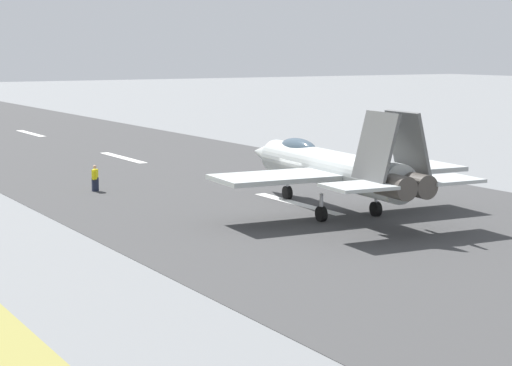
% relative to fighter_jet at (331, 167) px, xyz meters
% --- Properties ---
extents(ground_plane, '(400.00, 400.00, 0.00)m').
position_rel_fighter_jet_xyz_m(ground_plane, '(2.76, -0.06, -2.41)').
color(ground_plane, slate).
extents(runway_strip, '(240.00, 26.00, 0.02)m').
position_rel_fighter_jet_xyz_m(runway_strip, '(2.74, -0.06, -2.40)').
color(runway_strip, '#3D3C3D').
rests_on(runway_strip, ground).
extents(fighter_jet, '(17.00, 13.69, 5.61)m').
position_rel_fighter_jet_xyz_m(fighter_jet, '(0.00, 0.00, 0.00)').
color(fighter_jet, '#ACB2B1').
rests_on(fighter_jet, ground).
extents(crew_person, '(0.58, 0.49, 1.60)m').
position_rel_fighter_jet_xyz_m(crew_person, '(13.03, 7.89, -1.61)').
color(crew_person, '#1E2338').
rests_on(crew_person, ground).
extents(marker_cone_mid, '(0.44, 0.44, 0.55)m').
position_rel_fighter_jet_xyz_m(marker_cone_mid, '(7.88, -13.41, -2.14)').
color(marker_cone_mid, orange).
rests_on(marker_cone_mid, ground).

